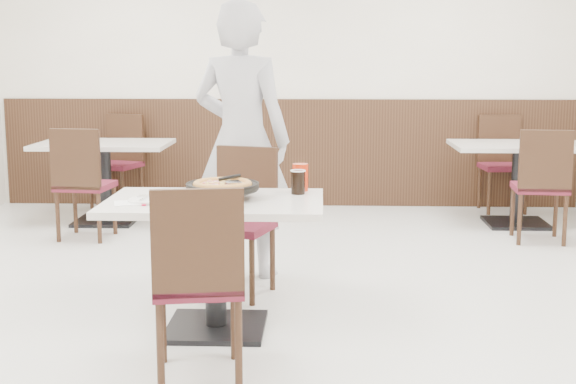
{
  "coord_description": "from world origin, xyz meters",
  "views": [
    {
      "loc": [
        0.33,
        -4.72,
        1.53
      ],
      "look_at": [
        0.15,
        -0.3,
        0.78
      ],
      "focal_mm": 50.0,
      "sensor_mm": 36.0,
      "label": 1
    }
  ],
  "objects_px": {
    "main_table": "(215,265)",
    "bg_table_right": "(518,184)",
    "chair_far": "(236,223)",
    "red_cup": "(300,177)",
    "bg_chair_left_near": "(85,183)",
    "bg_chair_right_far": "(503,164)",
    "chair_near": "(198,280)",
    "bg_table_left": "(105,183)",
    "pizza_pan": "(223,191)",
    "pizza": "(223,187)",
    "bg_chair_left_far": "(116,163)",
    "cola_glass": "(298,183)",
    "diner_person": "(242,140)",
    "bg_chair_right_near": "(540,185)",
    "side_plate": "(146,200)"
  },
  "relations": [
    {
      "from": "main_table",
      "to": "bg_table_right",
      "type": "height_order",
      "value": "same"
    },
    {
      "from": "chair_far",
      "to": "red_cup",
      "type": "height_order",
      "value": "chair_far"
    },
    {
      "from": "bg_chair_left_near",
      "to": "bg_chair_right_far",
      "type": "relative_size",
      "value": 1.0
    },
    {
      "from": "main_table",
      "to": "red_cup",
      "type": "xyz_separation_m",
      "value": [
        0.47,
        0.31,
        0.45
      ]
    },
    {
      "from": "chair_near",
      "to": "bg_chair_right_far",
      "type": "relative_size",
      "value": 1.0
    },
    {
      "from": "main_table",
      "to": "chair_far",
      "type": "height_order",
      "value": "chair_far"
    },
    {
      "from": "bg_table_left",
      "to": "pizza_pan",
      "type": "bearing_deg",
      "value": -63.31
    },
    {
      "from": "pizza",
      "to": "bg_chair_left_near",
      "type": "xyz_separation_m",
      "value": [
        -1.44,
        2.21,
        -0.34
      ]
    },
    {
      "from": "bg_chair_left_near",
      "to": "bg_chair_left_far",
      "type": "xyz_separation_m",
      "value": [
        -0.07,
        1.3,
        0.0
      ]
    },
    {
      "from": "chair_far",
      "to": "bg_chair_left_far",
      "type": "xyz_separation_m",
      "value": [
        -1.52,
        2.89,
        0.0
      ]
    },
    {
      "from": "cola_glass",
      "to": "bg_table_left",
      "type": "xyz_separation_m",
      "value": [
        -1.87,
        2.72,
        -0.44
      ]
    },
    {
      "from": "red_cup",
      "to": "cola_glass",
      "type": "bearing_deg",
      "value": -95.4
    },
    {
      "from": "cola_glass",
      "to": "diner_person",
      "type": "bearing_deg",
      "value": 113.06
    },
    {
      "from": "pizza",
      "to": "red_cup",
      "type": "bearing_deg",
      "value": 31.22
    },
    {
      "from": "bg_table_left",
      "to": "chair_near",
      "type": "bearing_deg",
      "value": -68.41
    },
    {
      "from": "bg_chair_right_near",
      "to": "bg_chair_right_far",
      "type": "relative_size",
      "value": 1.0
    },
    {
      "from": "bg_table_right",
      "to": "bg_table_left",
      "type": "bearing_deg",
      "value": -179.34
    },
    {
      "from": "bg_table_right",
      "to": "bg_chair_right_far",
      "type": "xyz_separation_m",
      "value": [
        0.01,
        0.65,
        0.1
      ]
    },
    {
      "from": "diner_person",
      "to": "bg_chair_right_far",
      "type": "xyz_separation_m",
      "value": [
        2.36,
        2.42,
        -0.48
      ]
    },
    {
      "from": "main_table",
      "to": "cola_glass",
      "type": "relative_size",
      "value": 9.23
    },
    {
      "from": "chair_near",
      "to": "side_plate",
      "type": "bearing_deg",
      "value": 113.4
    },
    {
      "from": "bg_chair_left_near",
      "to": "chair_far",
      "type": "bearing_deg",
      "value": -41.67
    },
    {
      "from": "bg_chair_left_near",
      "to": "bg_chair_right_far",
      "type": "distance_m",
      "value": 4.03
    },
    {
      "from": "pizza_pan",
      "to": "bg_chair_left_far",
      "type": "distance_m",
      "value": 3.86
    },
    {
      "from": "bg_table_left",
      "to": "bg_chair_left_near",
      "type": "relative_size",
      "value": 1.26
    },
    {
      "from": "bg_chair_right_near",
      "to": "diner_person",
      "type": "bearing_deg",
      "value": -150.58
    },
    {
      "from": "pizza_pan",
      "to": "bg_table_right",
      "type": "bearing_deg",
      "value": 51.35
    },
    {
      "from": "bg_chair_left_near",
      "to": "bg_chair_left_far",
      "type": "distance_m",
      "value": 1.3
    },
    {
      "from": "pizza_pan",
      "to": "side_plate",
      "type": "distance_m",
      "value": 0.42
    },
    {
      "from": "red_cup",
      "to": "diner_person",
      "type": "relative_size",
      "value": 0.08
    },
    {
      "from": "main_table",
      "to": "bg_table_right",
      "type": "xyz_separation_m",
      "value": [
        2.39,
        2.97,
        0.0
      ]
    },
    {
      "from": "pizza",
      "to": "red_cup",
      "type": "relative_size",
      "value": 2.09
    },
    {
      "from": "cola_glass",
      "to": "bg_chair_left_near",
      "type": "distance_m",
      "value": 2.8
    },
    {
      "from": "bg_table_right",
      "to": "bg_chair_right_near",
      "type": "height_order",
      "value": "bg_chair_right_near"
    },
    {
      "from": "side_plate",
      "to": "diner_person",
      "type": "xyz_separation_m",
      "value": [
        0.4,
        1.28,
        0.2
      ]
    },
    {
      "from": "red_cup",
      "to": "bg_table_left",
      "type": "relative_size",
      "value": 0.13
    },
    {
      "from": "side_plate",
      "to": "bg_chair_right_far",
      "type": "relative_size",
      "value": 0.21
    },
    {
      "from": "bg_chair_left_far",
      "to": "chair_far",
      "type": "bearing_deg",
      "value": 136.03
    },
    {
      "from": "cola_glass",
      "to": "bg_table_left",
      "type": "bearing_deg",
      "value": 124.5
    },
    {
      "from": "cola_glass",
      "to": "red_cup",
      "type": "height_order",
      "value": "red_cup"
    },
    {
      "from": "red_cup",
      "to": "bg_table_right",
      "type": "relative_size",
      "value": 0.13
    },
    {
      "from": "main_table",
      "to": "diner_person",
      "type": "distance_m",
      "value": 1.33
    },
    {
      "from": "bg_chair_left_near",
      "to": "bg_chair_right_far",
      "type": "height_order",
      "value": "same"
    },
    {
      "from": "chair_far",
      "to": "bg_table_left",
      "type": "distance_m",
      "value": 2.68
    },
    {
      "from": "diner_person",
      "to": "bg_table_right",
      "type": "xyz_separation_m",
      "value": [
        2.36,
        1.77,
        -0.58
      ]
    },
    {
      "from": "chair_near",
      "to": "bg_chair_right_near",
      "type": "xyz_separation_m",
      "value": [
        2.41,
        2.97,
        0.0
      ]
    },
    {
      "from": "pizza",
      "to": "bg_chair_right_near",
      "type": "distance_m",
      "value": 3.29
    },
    {
      "from": "diner_person",
      "to": "chair_near",
      "type": "bearing_deg",
      "value": 106.48
    },
    {
      "from": "chair_far",
      "to": "pizza_pan",
      "type": "distance_m",
      "value": 0.72
    },
    {
      "from": "pizza_pan",
      "to": "bg_chair_left_near",
      "type": "distance_m",
      "value": 2.68
    }
  ]
}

